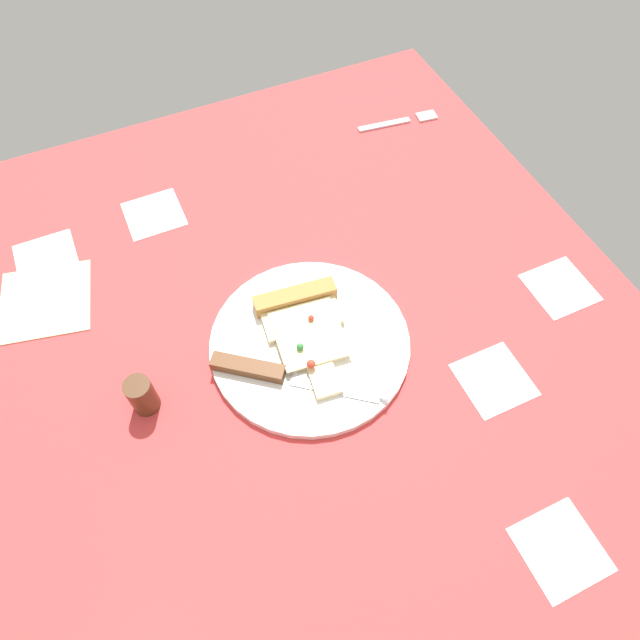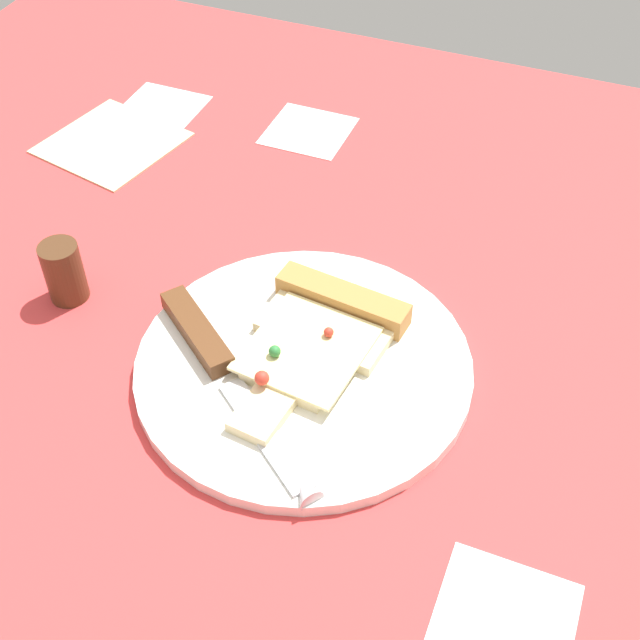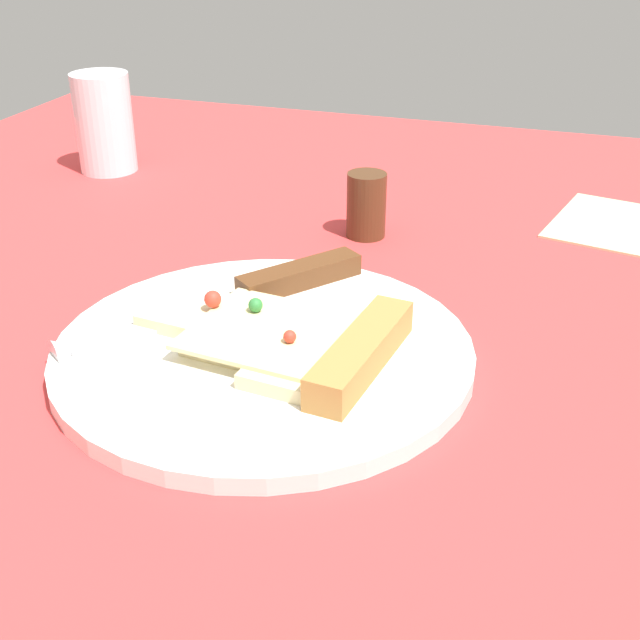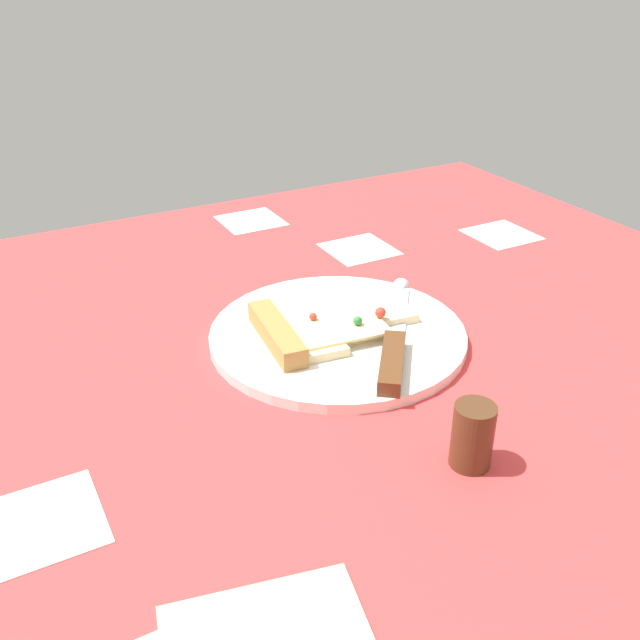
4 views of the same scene
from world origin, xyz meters
The scene contains 7 objects.
ground_plane centered at (0.00, 0.03, -1.50)cm, with size 112.56×112.56×3.00cm.
plate centered at (0.53, 7.59, 0.59)cm, with size 27.92×27.92×1.18cm, color white.
pizza_slice centered at (-2.05, 7.87, 1.97)cm, with size 18.16×12.24×2.49cm.
knife centered at (4.08, 1.86, 1.79)cm, with size 16.16×20.41×2.45cm.
pepper_shaker centered at (0.16, -15.59, 2.90)cm, with size 3.49×3.49×5.79cm, color #4C2D19.
fork centered at (-36.49, 42.74, 0.40)cm, with size 3.76×15.40×0.80cm.
napkin centered at (-22.46, -25.03, 0.20)cm, with size 13.00×13.00×0.40cm, color beige.
Camera 1 is at (37.54, -7.60, 68.86)cm, focal length 31.75 mm.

